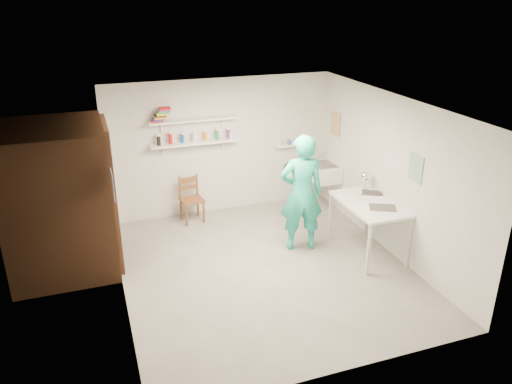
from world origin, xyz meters
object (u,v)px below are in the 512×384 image
object	(u,v)px
work_table	(368,228)
desk_lamp	(366,176)
wooden_chair	(192,200)
belfast_sink	(323,172)
man	(301,193)
wall_clock	(294,170)

from	to	relation	value
work_table	desk_lamp	world-z (taller)	desk_lamp
wooden_chair	work_table	bearing A→B (deg)	-47.72
belfast_sink	wooden_chair	size ratio (longest dim) A/B	0.75
work_table	belfast_sink	bearing A→B (deg)	86.41
belfast_sink	man	world-z (taller)	man
man	work_table	size ratio (longest dim) A/B	1.47
wooden_chair	desk_lamp	bearing A→B (deg)	-37.50
belfast_sink	wall_clock	size ratio (longest dim) A/B	1.82
wall_clock	work_table	xyz separation A→B (m)	(0.94, -0.70, -0.81)
desk_lamp	belfast_sink	bearing A→B (deg)	94.38
wall_clock	man	bearing A→B (deg)	-68.97
man	desk_lamp	xyz separation A→B (m)	(1.11, 0.02, 0.13)
belfast_sink	work_table	bearing A→B (deg)	-93.59
man	wall_clock	size ratio (longest dim) A/B	5.56
belfast_sink	desk_lamp	xyz separation A→B (m)	(0.10, -1.26, 0.35)
man	wooden_chair	distance (m)	2.10
work_table	man	bearing A→B (deg)	152.10
man	desk_lamp	world-z (taller)	man
wooden_chair	desk_lamp	xyz separation A→B (m)	(2.49, -1.47, 0.65)
wall_clock	work_table	world-z (taller)	wall_clock
belfast_sink	desk_lamp	bearing A→B (deg)	-85.62
work_table	wooden_chair	bearing A→B (deg)	139.18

